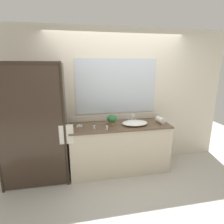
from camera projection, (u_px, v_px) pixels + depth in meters
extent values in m
plane|color=#B7B2A8|center=(120.00, 169.00, 3.46)|extent=(8.00, 8.00, 0.00)
cube|color=beige|center=(116.00, 100.00, 3.46)|extent=(4.40, 0.05, 2.60)
cube|color=beige|center=(116.00, 117.00, 3.52)|extent=(1.80, 0.01, 0.11)
cube|color=silver|center=(117.00, 87.00, 3.36)|extent=(1.52, 0.01, 1.01)
cube|color=beige|center=(120.00, 148.00, 3.36)|extent=(1.80, 0.56, 0.87)
cube|color=brown|center=(120.00, 126.00, 3.24)|extent=(1.80, 0.58, 0.03)
cylinder|color=#2D2319|center=(65.00, 128.00, 2.77)|extent=(0.04, 0.04, 2.00)
cube|color=#2D2319|center=(22.00, 62.00, 2.43)|extent=(1.00, 0.04, 0.04)
cube|color=#382B21|center=(30.00, 130.00, 2.68)|extent=(0.96, 0.01, 1.96)
cube|color=#382B21|center=(66.00, 123.00, 3.04)|extent=(0.01, 0.57, 1.96)
cylinder|color=#2D2319|center=(66.00, 126.00, 2.78)|extent=(0.32, 0.02, 0.02)
cube|color=silver|center=(66.00, 134.00, 2.81)|extent=(0.22, 0.04, 0.31)
ellipsoid|color=white|center=(135.00, 123.00, 3.23)|extent=(0.47, 0.33, 0.07)
cube|color=silver|center=(132.00, 122.00, 3.40)|extent=(0.17, 0.04, 0.02)
cylinder|color=silver|center=(132.00, 118.00, 3.38)|extent=(0.02, 0.02, 0.13)
cylinder|color=silver|center=(133.00, 115.00, 3.30)|extent=(0.02, 0.13, 0.02)
cylinder|color=silver|center=(129.00, 120.00, 3.38)|extent=(0.02, 0.02, 0.04)
cylinder|color=silver|center=(135.00, 120.00, 3.41)|extent=(0.02, 0.02, 0.04)
cylinder|color=#B77A51|center=(112.00, 123.00, 3.21)|extent=(0.11, 0.11, 0.07)
ellipsoid|color=#266433|center=(112.00, 119.00, 3.19)|extent=(0.18, 0.18, 0.13)
cube|color=silver|center=(79.00, 126.00, 3.16)|extent=(0.10, 0.07, 0.01)
ellipsoid|color=silver|center=(79.00, 125.00, 3.15)|extent=(0.07, 0.04, 0.02)
cylinder|color=silver|center=(94.00, 127.00, 3.01)|extent=(0.03, 0.03, 0.08)
cylinder|color=black|center=(94.00, 124.00, 3.00)|extent=(0.02, 0.02, 0.01)
cylinder|color=silver|center=(107.00, 127.00, 2.99)|extent=(0.03, 0.03, 0.08)
cylinder|color=black|center=(107.00, 125.00, 2.98)|extent=(0.03, 0.03, 0.01)
cylinder|color=silver|center=(160.00, 120.00, 3.33)|extent=(0.14, 0.20, 0.11)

